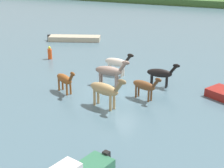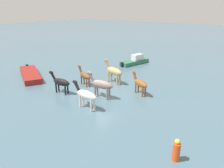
{
  "view_description": "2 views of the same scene",
  "coord_description": "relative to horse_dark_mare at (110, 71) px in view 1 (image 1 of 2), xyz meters",
  "views": [
    {
      "loc": [
        8.35,
        -18.65,
        8.29
      ],
      "look_at": [
        -0.04,
        -0.68,
        0.72
      ],
      "focal_mm": 52.83,
      "sensor_mm": 36.0,
      "label": 1
    },
    {
      "loc": [
        -11.08,
        12.83,
        6.82
      ],
      "look_at": [
        -0.9,
        -0.65,
        0.73
      ],
      "focal_mm": 34.65,
      "sensor_mm": 36.0,
      "label": 2
    }
  ],
  "objects": [
    {
      "name": "horse_chestnut_trailing",
      "position": [
        1.3,
        -3.36,
        0.07
      ],
      "size": [
        2.67,
        1.13,
        2.08
      ],
      "rotation": [
        0.0,
        0.0,
        6.02
      ],
      "color": "tan",
      "rests_on": "ground_plane"
    },
    {
      "name": "ground_plane",
      "position": [
        0.84,
        -0.69,
        -1.07
      ],
      "size": [
        164.32,
        164.32,
        0.0
      ],
      "primitive_type": "plane",
      "color": "#476675"
    },
    {
      "name": "horse_dark_mare",
      "position": [
        0.0,
        0.0,
        0.0
      ],
      "size": [
        2.5,
        0.71,
        1.94
      ],
      "rotation": [
        0.0,
        0.0,
        6.35
      ],
      "color": "gray",
      "rests_on": "ground_plane"
    },
    {
      "name": "boat_skiff_near",
      "position": [
        -9.22,
        10.54,
        -0.89
      ],
      "size": [
        5.62,
        3.39,
        0.76
      ],
      "rotation": [
        0.0,
        0.0,
        0.37
      ],
      "color": "#B7AD93",
      "rests_on": "ground_plane"
    },
    {
      "name": "horse_pinto_flank",
      "position": [
        -2.11,
        -2.4,
        -0.13
      ],
      "size": [
        2.1,
        1.31,
        1.7
      ],
      "rotation": [
        0.0,
        0.0,
        5.81
      ],
      "color": "brown",
      "rests_on": "ground_plane"
    },
    {
      "name": "horse_lead",
      "position": [
        -0.43,
        2.17,
        -0.05
      ],
      "size": [
        2.39,
        0.67,
        1.85
      ],
      "rotation": [
        0.0,
        0.0,
        6.22
      ],
      "color": "silver",
      "rests_on": "ground_plane"
    },
    {
      "name": "buoy_channel_marker",
      "position": [
        -7.58,
        3.67,
        -0.56
      ],
      "size": [
        0.36,
        0.36,
        1.14
      ],
      "color": "#E54C19",
      "rests_on": "ground_plane"
    },
    {
      "name": "horse_dun_straggler",
      "position": [
        2.99,
        -1.24,
        -0.15
      ],
      "size": [
        2.13,
        1.0,
        1.67
      ],
      "rotation": [
        0.0,
        0.0,
        5.96
      ],
      "color": "brown",
      "rests_on": "ground_plane"
    },
    {
      "name": "distant_shoreline",
      "position": [
        0.84,
        45.62,
        -1.07
      ],
      "size": [
        147.89,
        6.0,
        2.4
      ],
      "primitive_type": "cube",
      "color": "#3B602E",
      "rests_on": "ground_plane"
    },
    {
      "name": "horse_rear_stallion",
      "position": [
        3.22,
        1.33,
        -0.11
      ],
      "size": [
        2.25,
        0.65,
        1.75
      ],
      "rotation": [
        0.0,
        0.0,
        6.36
      ],
      "color": "black",
      "rests_on": "ground_plane"
    }
  ]
}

